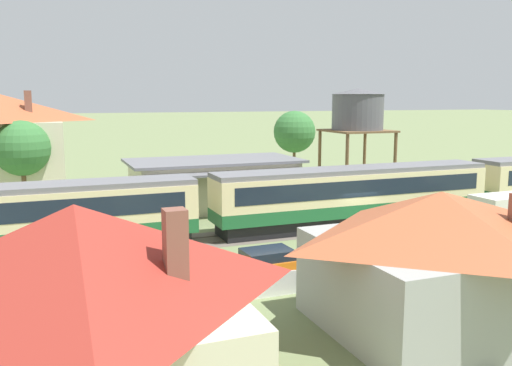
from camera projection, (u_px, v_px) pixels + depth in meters
name	position (u px, v px, depth m)	size (l,w,h in m)	color
ground_plane	(353.00, 229.00, 35.12)	(600.00, 600.00, 0.00)	#707F51
passenger_train	(208.00, 204.00, 31.96)	(81.37, 2.95, 3.91)	#1E6033
railway_track	(63.00, 254.00, 29.33)	(126.93, 3.60, 0.04)	#665B51
station_building	(214.00, 183.00, 41.57)	(13.01, 8.01, 3.77)	beige
water_tower	(358.00, 111.00, 46.47)	(5.19, 5.19, 9.22)	brown
cottage_red_roof	(79.00, 304.00, 14.41)	(8.86, 8.42, 5.65)	beige
cottage_terracotta_roof_2	(439.00, 258.00, 19.73)	(8.79, 7.44, 5.07)	#9E9E99
parked_car_orange	(269.00, 263.00, 25.79)	(4.71, 2.04, 1.29)	orange
yard_tree_1	(22.00, 148.00, 41.76)	(4.30, 4.30, 6.72)	brown
yard_tree_2	(294.00, 132.00, 57.24)	(4.44, 4.44, 7.10)	brown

